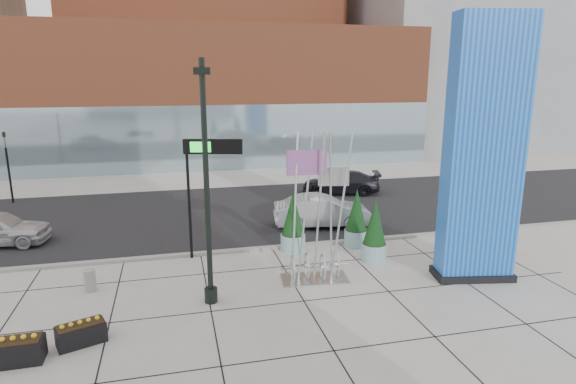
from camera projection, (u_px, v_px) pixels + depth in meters
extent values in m
plane|color=#9E9991|center=(268.00, 291.00, 16.38)|extent=(160.00, 160.00, 0.00)
cube|color=black|center=(231.00, 212.00, 25.82)|extent=(80.00, 12.00, 0.02)
cube|color=gray|center=(249.00, 250.00, 20.14)|extent=(80.00, 0.30, 0.12)
cube|color=#9B4B2D|center=(216.00, 96.00, 40.81)|extent=(34.00, 10.00, 11.00)
cube|color=#8CA5B2|center=(223.00, 138.00, 36.98)|extent=(34.00, 0.60, 5.00)
cube|color=slate|center=(450.00, 58.00, 50.46)|extent=(20.00, 18.00, 18.00)
cube|color=#0C45B5|center=(484.00, 152.00, 16.46)|extent=(2.70, 1.47, 9.19)
cube|color=black|center=(472.00, 274.00, 17.51)|extent=(2.94, 1.71, 0.26)
cylinder|color=black|center=(207.00, 187.00, 14.72)|extent=(0.17, 0.17, 7.66)
cylinder|color=black|center=(211.00, 295.00, 15.56)|extent=(0.42, 0.42, 0.48)
cube|color=black|center=(202.00, 71.00, 13.91)|extent=(0.51, 0.28, 0.21)
cube|color=silver|center=(314.00, 279.00, 17.30)|extent=(2.48, 1.44, 0.06)
cylinder|color=silver|center=(296.00, 211.00, 16.30)|extent=(0.08, 0.08, 5.36)
cylinder|color=silver|center=(305.00, 207.00, 16.76)|extent=(0.08, 0.08, 5.36)
cylinder|color=silver|center=(319.00, 209.00, 16.60)|extent=(0.08, 0.08, 5.36)
cylinder|color=silver|center=(330.00, 205.00, 17.02)|extent=(0.08, 0.08, 5.36)
cylinder|color=silver|center=(341.00, 208.00, 16.62)|extent=(0.08, 0.08, 5.36)
torus|color=silver|center=(294.00, 270.00, 16.90)|extent=(0.19, 0.98, 0.98)
torus|color=silver|center=(307.00, 266.00, 17.23)|extent=(0.19, 0.98, 0.98)
torus|color=silver|center=(323.00, 267.00, 17.15)|extent=(0.19, 0.98, 0.98)
torus|color=silver|center=(335.00, 263.00, 17.47)|extent=(0.19, 0.98, 0.98)
cube|color=red|center=(307.00, 163.00, 16.23)|extent=(1.39, 0.11, 0.86)
cube|color=silver|center=(333.00, 176.00, 16.68)|extent=(1.06, 0.28, 0.64)
cylinder|color=gray|center=(90.00, 280.00, 16.32)|extent=(0.39, 0.39, 0.77)
cylinder|color=black|center=(189.00, 201.00, 18.86)|extent=(0.11, 0.11, 4.74)
cube|color=black|center=(213.00, 146.00, 18.59)|extent=(2.24, 0.78, 0.56)
cube|color=#19D833|center=(202.00, 146.00, 18.37)|extent=(0.77, 0.22, 0.40)
cylinder|color=#82AEAF|center=(356.00, 238.00, 20.75)|extent=(1.00, 1.00, 0.70)
cylinder|color=black|center=(356.00, 230.00, 20.67)|extent=(0.92, 0.92, 0.06)
cone|color=black|center=(357.00, 210.00, 20.46)|extent=(0.90, 0.90, 1.80)
cylinder|color=#82AEAF|center=(374.00, 252.00, 19.07)|extent=(1.00, 1.00, 0.70)
cylinder|color=black|center=(374.00, 244.00, 18.98)|extent=(0.92, 0.92, 0.06)
cone|color=black|center=(375.00, 222.00, 18.77)|extent=(0.90, 0.90, 1.79)
cylinder|color=#82AEAF|center=(293.00, 242.00, 20.11)|extent=(1.03, 1.03, 0.72)
cylinder|color=black|center=(293.00, 234.00, 20.02)|extent=(0.95, 0.95, 0.06)
cone|color=black|center=(293.00, 213.00, 19.80)|extent=(0.93, 0.93, 1.85)
cube|color=black|center=(81.00, 334.00, 13.14)|extent=(1.40, 1.03, 0.54)
cube|color=black|center=(80.00, 325.00, 13.07)|extent=(1.28, 0.91, 0.05)
cube|color=black|center=(15.00, 352.00, 12.25)|extent=(1.38, 0.70, 0.59)
cube|color=black|center=(13.00, 341.00, 12.17)|extent=(1.28, 0.60, 0.06)
imported|color=#ACAEB4|center=(322.00, 211.00, 23.23)|extent=(4.84, 2.30, 1.53)
imported|color=black|center=(341.00, 183.00, 29.82)|extent=(5.08, 3.06, 1.38)
cylinder|color=black|center=(10.00, 176.00, 27.40)|extent=(0.12, 0.12, 3.20)
imported|color=black|center=(5.00, 140.00, 26.92)|extent=(0.15, 0.18, 0.90)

